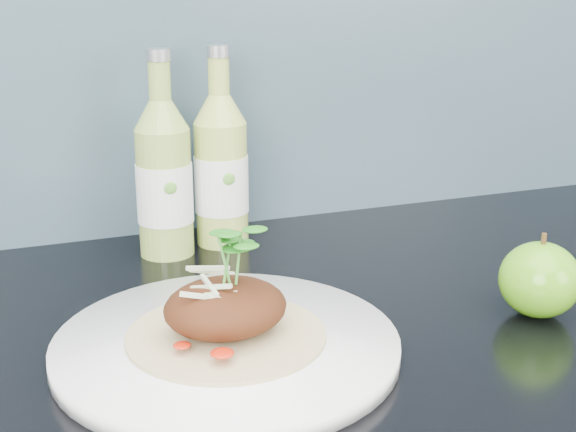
# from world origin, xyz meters

# --- Properties ---
(dinner_plate) EXTENTS (0.36, 0.36, 0.02)m
(dinner_plate) POSITION_xyz_m (-0.10, 1.63, 0.91)
(dinner_plate) COLOR white
(dinner_plate) RESTS_ON kitchen_counter
(pork_taco) EXTENTS (0.17, 0.17, 0.10)m
(pork_taco) POSITION_xyz_m (-0.10, 1.63, 0.95)
(pork_taco) COLOR tan
(pork_taco) RESTS_ON dinner_plate
(green_apple) EXTENTS (0.09, 0.09, 0.08)m
(green_apple) POSITION_xyz_m (0.20, 1.60, 0.94)
(green_apple) COLOR #36910F
(green_apple) RESTS_ON kitchen_counter
(cider_bottle_left) EXTENTS (0.07, 0.07, 0.24)m
(cider_bottle_left) POSITION_xyz_m (-0.09, 1.90, 0.99)
(cider_bottle_left) COLOR #93B14A
(cider_bottle_left) RESTS_ON kitchen_counter
(cider_bottle_right) EXTENTS (0.08, 0.08, 0.24)m
(cider_bottle_right) POSITION_xyz_m (-0.02, 1.91, 0.99)
(cider_bottle_right) COLOR #AFC150
(cider_bottle_right) RESTS_ON kitchen_counter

